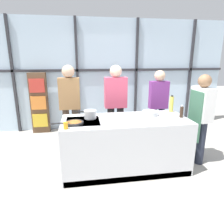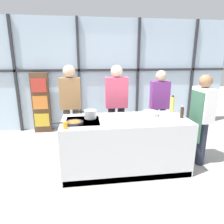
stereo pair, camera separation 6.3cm
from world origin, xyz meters
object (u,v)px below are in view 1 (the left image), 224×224
Objects in this scene: mixing_bowl at (150,113)px; frying_pan at (74,123)px; spectator_far_left at (70,102)px; saucepan at (90,114)px; pepper_grinder at (182,112)px; spectator_center_left at (116,102)px; chef at (200,115)px; spectator_center_right at (158,103)px; oil_bottle at (171,104)px; juice_glass_near at (66,126)px; white_plate at (162,122)px.

frying_pan is at bearing -168.08° from mixing_bowl.
spectator_far_left is at bearing 95.60° from frying_pan.
pepper_grinder is at bearing -6.85° from saucepan.
chef is at bearing 146.74° from spectator_center_left.
pepper_grinder is (0.94, -0.99, 0.01)m from spectator_center_left.
spectator_center_right is (0.93, -0.00, -0.05)m from spectator_center_left.
pepper_grinder is (-0.41, -0.10, 0.10)m from chef.
mixing_bowl is (-0.46, -0.78, 0.01)m from spectator_center_right.
mixing_bowl is at bearing 1.21° from saucepan.
spectator_center_right is 5.21× the size of oil_bottle.
spectator_center_right reaches higher than juice_glass_near.
juice_glass_near is at bearing 34.20° from spectator_center_right.
spectator_center_left is 1.07× the size of spectator_center_right.
chef reaches higher than mixing_bowl.
spectator_far_left reaches higher than chef.
spectator_center_right reaches higher than saucepan.
white_plate is (-0.41, -1.21, -0.03)m from spectator_center_right.
white_plate is at bearing -152.41° from pepper_grinder.
oil_bottle is 3.08× the size of juice_glass_near.
spectator_far_left is 1.88m from white_plate.
frying_pan is at bearing -177.72° from pepper_grinder.
chef reaches higher than oil_bottle.
oil_bottle is at bearing 19.05° from juice_glass_near.
white_plate is at bearing -125.01° from oil_bottle.
oil_bottle is at bearing 161.54° from spectator_far_left.
spectator_far_left is 1.60m from mixing_bowl.
oil_bottle reaches higher than mixing_bowl.
spectator_far_left reaches higher than frying_pan.
pepper_grinder is (0.47, -0.20, 0.06)m from mixing_bowl.
white_plate is at bearing 71.26° from spectator_center_right.
spectator_center_right is at bearing 90.26° from oil_bottle.
spectator_far_left is at bearing 161.54° from oil_bottle.
spectator_center_left is at bearing 0.00° from spectator_center_right.
chef is 0.93× the size of spectator_center_left.
spectator_center_left is at bearing 53.62° from juice_glass_near.
pepper_grinder is at bearing 8.32° from juice_glass_near.
oil_bottle is at bearing 57.71° from chef.
spectator_center_left reaches higher than mixing_bowl.
frying_pan is at bearing 95.60° from spectator_far_left.
spectator_center_left is 3.49× the size of frying_pan.
frying_pan is 1.76m from pepper_grinder.
frying_pan is 1.81m from oil_bottle.
spectator_center_left is 6.32× the size of mixing_bowl.
frying_pan is at bearing 62.30° from juice_glass_near.
oil_bottle is at bearing 19.86° from mixing_bowl.
juice_glass_near is (-1.40, -0.48, 0.01)m from mixing_bowl.
chef is at bearing -6.59° from mixing_bowl.
chef is 2.31m from juice_glass_near.
spectator_far_left reaches higher than spectator_center_left.
spectator_center_right is 3.26× the size of frying_pan.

